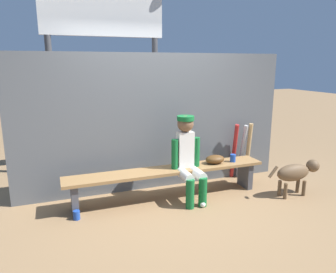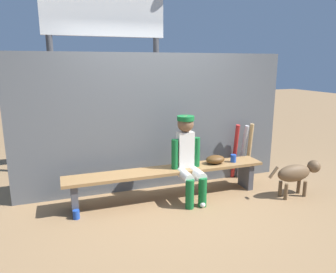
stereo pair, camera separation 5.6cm
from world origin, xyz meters
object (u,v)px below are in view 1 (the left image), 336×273
at_px(bat_wood_tan, 248,151).
at_px(dog, 296,172).
at_px(bat_aluminum_silver, 242,151).
at_px(cup_on_bench, 233,158).
at_px(baseball_glove, 215,159).
at_px(dugout_bench, 168,175).
at_px(bat_aluminum_red, 234,151).
at_px(scoreboard, 108,33).
at_px(player_seated, 188,156).
at_px(cup_on_ground, 77,215).
at_px(baseball, 203,205).

relative_size(bat_wood_tan, dog, 1.07).
xyz_separation_m(bat_aluminum_silver, dog, (0.32, -0.87, -0.10)).
height_order(bat_wood_tan, cup_on_bench, bat_wood_tan).
bearing_deg(baseball_glove, dugout_bench, 180.00).
xyz_separation_m(baseball_glove, bat_wood_tan, (0.76, 0.31, -0.03)).
relative_size(dugout_bench, bat_aluminum_silver, 3.15).
distance_m(bat_aluminum_red, bat_wood_tan, 0.23).
xyz_separation_m(baseball_glove, dog, (1.01, -0.51, -0.15)).
height_order(scoreboard, dog, scoreboard).
distance_m(player_seated, cup_on_ground, 1.59).
distance_m(baseball_glove, cup_on_ground, 2.00).
bearing_deg(cup_on_bench, scoreboard, 132.44).
bearing_deg(baseball, cup_on_ground, 171.69).
height_order(dugout_bench, dog, dog).
distance_m(dugout_bench, cup_on_bench, 1.00).
height_order(bat_aluminum_red, cup_on_ground, bat_aluminum_red).
height_order(bat_aluminum_red, scoreboard, scoreboard).
relative_size(dugout_bench, baseball, 37.43).
height_order(dugout_bench, bat_wood_tan, bat_wood_tan).
xyz_separation_m(bat_aluminum_silver, baseball, (-1.07, -0.78, -0.40)).
bearing_deg(bat_wood_tan, scoreboard, 147.01).
bearing_deg(dog, baseball, 176.14).
bearing_deg(bat_aluminum_silver, cup_on_ground, -168.20).
distance_m(baseball_glove, dog, 1.14).
bearing_deg(player_seated, dog, -15.40).
height_order(cup_on_ground, scoreboard, scoreboard).
relative_size(bat_aluminum_silver, bat_wood_tan, 0.98).
bearing_deg(bat_wood_tan, dugout_bench, -168.22).
xyz_separation_m(bat_wood_tan, dog, (0.24, -0.82, -0.12)).
bearing_deg(player_seated, cup_on_bench, 6.55).
height_order(bat_aluminum_silver, cup_on_ground, bat_aluminum_silver).
bearing_deg(cup_on_bench, baseball_glove, 175.43).
bearing_deg(bat_aluminum_silver, bat_aluminum_red, 171.73).
height_order(bat_aluminum_red, cup_on_bench, bat_aluminum_red).
distance_m(bat_aluminum_red, dog, 1.01).
height_order(baseball, dog, dog).
bearing_deg(scoreboard, baseball_glove, -53.15).
relative_size(dugout_bench, scoreboard, 0.84).
relative_size(baseball_glove, bat_aluminum_silver, 0.32).
distance_m(cup_on_ground, cup_on_bench, 2.27).
distance_m(baseball, scoreboard, 3.11).
xyz_separation_m(bat_aluminum_red, dog, (0.46, -0.89, -0.11)).
xyz_separation_m(bat_aluminum_red, bat_wood_tan, (0.21, -0.07, 0.00)).
xyz_separation_m(dugout_bench, cup_on_bench, (0.99, -0.02, 0.14)).
xyz_separation_m(player_seated, baseball, (0.08, -0.31, -0.58)).
relative_size(baseball_glove, cup_on_bench, 2.55).
distance_m(dugout_bench, player_seated, 0.39).
height_order(player_seated, bat_aluminum_red, player_seated).
bearing_deg(dugout_bench, dog, -16.60).
bearing_deg(cup_on_ground, scoreboard, 66.35).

